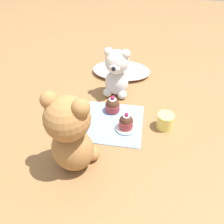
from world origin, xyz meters
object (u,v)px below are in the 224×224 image
teddy_bear_cream (117,73)px  teddy_bear_tan (71,134)px  cupcake_near_tan_bear (126,122)px  cupcake_near_cream_bear (113,105)px  saucer_plate (126,127)px  juice_glass (165,121)px

teddy_bear_cream → teddy_bear_tan: 0.42m
teddy_bear_tan → cupcake_near_tan_bear: teddy_bear_tan is taller
cupcake_near_tan_bear → cupcake_near_cream_bear: bearing=124.8°
teddy_bear_cream → cupcake_near_cream_bear: (0.00, -0.13, -0.08)m
saucer_plate → cupcake_near_cream_bear: bearing=124.8°
cupcake_near_cream_bear → saucer_plate: size_ratio=0.92×
cupcake_near_cream_bear → juice_glass: bearing=-16.0°
teddy_bear_tan → cupcake_near_tan_bear: (0.14, 0.18, -0.10)m
cupcake_near_cream_bear → teddy_bear_tan: bearing=-105.4°
teddy_bear_cream → cupcake_near_tan_bear: bearing=-67.9°
cupcake_near_cream_bear → cupcake_near_tan_bear: (0.07, -0.10, 0.01)m
teddy_bear_cream → cupcake_near_tan_bear: teddy_bear_cream is taller
teddy_bear_cream → juice_glass: 0.30m
teddy_bear_cream → cupcake_near_cream_bear: bearing=-83.8°
cupcake_near_cream_bear → saucer_plate: cupcake_near_cream_bear is taller
teddy_bear_cream → saucer_plate: size_ratio=2.73×
teddy_bear_cream → juice_glass: bearing=-36.5°
juice_glass → cupcake_near_tan_bear: bearing=-166.2°
teddy_bear_cream → juice_glass: teddy_bear_cream is taller
teddy_bear_tan → juice_glass: teddy_bear_tan is taller
teddy_bear_tan → saucer_plate: 0.27m
cupcake_near_cream_bear → cupcake_near_tan_bear: size_ratio=1.05×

